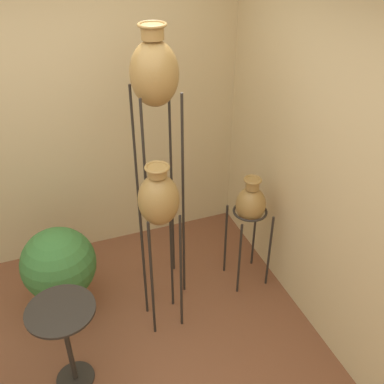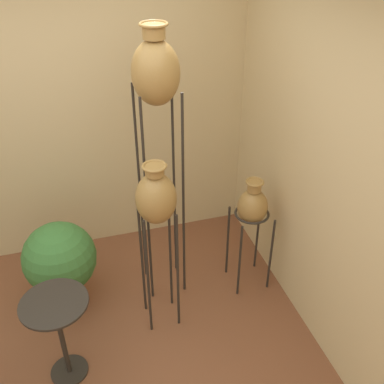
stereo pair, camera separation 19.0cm
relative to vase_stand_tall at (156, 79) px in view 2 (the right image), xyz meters
name	(u,v)px [view 2 (the right image)]	position (x,y,z in m)	size (l,w,h in m)	color
wall_back	(54,114)	(-0.71, 0.81, -0.49)	(7.34, 0.06, 2.70)	#D1B784
wall_right	(348,187)	(0.99, -0.89, -0.49)	(0.06, 7.34, 2.70)	#D1B784
vase_stand_tall	(156,79)	(0.00, 0.00, 0.00)	(0.33, 0.33, 2.20)	#28231E
vase_stand_medium	(156,201)	(-0.12, -0.38, -0.72)	(0.28, 0.28, 1.41)	#28231E
vase_stand_short	(252,208)	(0.70, -0.18, -1.07)	(0.30, 0.30, 1.03)	#28231E
side_table	(59,324)	(-0.87, -0.69, -1.34)	(0.44, 0.44, 0.70)	#28231E
potted_plant	(60,261)	(-0.84, 0.00, -1.39)	(0.58, 0.58, 0.77)	#B26647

